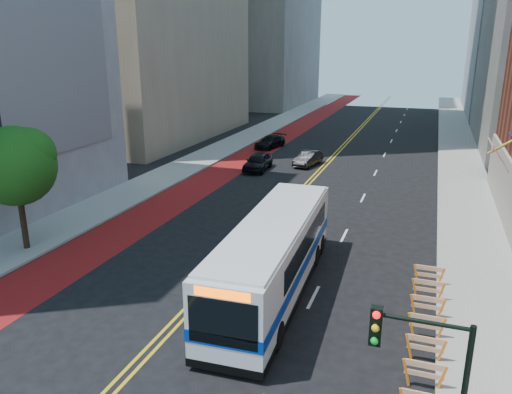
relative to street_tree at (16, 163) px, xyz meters
The scene contains 14 objects.
ground 13.68m from the street_tree, 28.25° to the right, with size 160.00×160.00×0.00m, color black.
sidewalk_left 24.45m from the street_tree, 91.81° to the left, with size 4.00×140.00×0.15m, color gray.
sidewalk_right 33.73m from the street_tree, 45.87° to the left, with size 4.00×140.00×0.15m, color gray.
bus_lane_paint 24.66m from the street_tree, 82.53° to the left, with size 3.60×140.00×0.01m, color maroon.
center_line_inner 26.84m from the street_tree, 65.21° to the left, with size 0.14×140.00×0.01m, color gold.
center_line_outer 26.99m from the street_tree, 64.51° to the left, with size 0.14×140.00×0.01m, color gold.
lane_dashes 36.09m from the street_tree, 63.34° to the left, with size 0.14×98.20×0.01m.
construction_barriers 21.43m from the street_tree, ahead, with size 1.42×10.91×1.00m.
street_tree is the anchor object (origin of this frame).
traffic_signal 22.79m from the street_tree, 24.82° to the right, with size 2.21×0.34×5.07m.
transit_bus 14.53m from the street_tree, ahead, with size 3.35×12.89×3.51m.
car_a 22.63m from the street_tree, 74.59° to the left, with size 1.86×4.62×1.58m, color black.
car_b 26.91m from the street_tree, 68.49° to the left, with size 1.42×4.09×1.35m, color black.
car_c 31.99m from the street_tree, 83.06° to the left, with size 1.85×4.55×1.32m, color black.
Camera 1 is at (9.04, -13.77, 10.84)m, focal length 35.00 mm.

